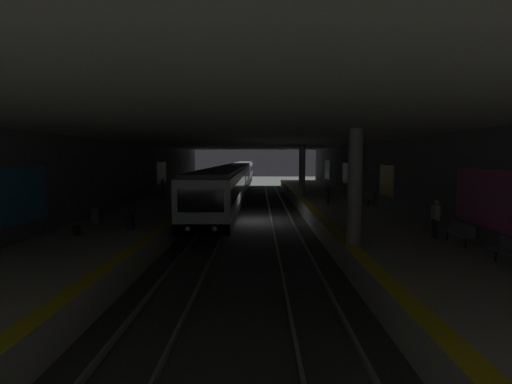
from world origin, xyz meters
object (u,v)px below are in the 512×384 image
(person_standing_far, at_px, (163,186))
(backpack_on_floor, at_px, (76,231))
(person_waiting_near, at_px, (195,183))
(pillar_far, at_px, (302,171))
(trash_bin, at_px, (95,217))
(metro_train, at_px, (238,176))
(bench_left_mid, at_px, (458,231))
(suitcase_rolling, at_px, (131,222))
(bench_left_far, at_px, (367,197))
(person_boarding, at_px, (328,193))
(person_walking_mid, at_px, (435,217))
(pillar_near, at_px, (355,187))
(bench_right_mid, at_px, (159,190))

(person_standing_far, distance_m, backpack_on_floor, 17.17)
(backpack_on_floor, bearing_deg, person_waiting_near, -5.03)
(pillar_far, bearing_deg, trash_bin, 137.76)
(metro_train, distance_m, bench_left_mid, 34.60)
(person_waiting_near, relative_size, suitcase_rolling, 1.67)
(bench_left_mid, relative_size, person_waiting_near, 1.03)
(bench_left_far, xyz_separation_m, person_standing_far, (6.35, 16.76, 0.29))
(metro_train, distance_m, person_boarding, 22.14)
(person_standing_far, xyz_separation_m, suitcase_rolling, (-15.85, -2.67, -0.47))
(person_standing_far, bearing_deg, pillar_far, -95.97)
(suitcase_rolling, bearing_deg, metro_train, -6.36)
(suitcase_rolling, bearing_deg, person_walking_mid, -97.27)
(backpack_on_floor, xyz_separation_m, trash_bin, (2.45, 0.28, 0.23))
(person_waiting_near, bearing_deg, person_walking_mid, -145.61)
(person_walking_mid, xyz_separation_m, trash_bin, (2.90, 15.93, -0.46))
(bench_left_mid, xyz_separation_m, person_standing_far, (18.68, 16.76, 0.29))
(person_walking_mid, xyz_separation_m, person_boarding, (11.10, 2.47, -0.07))
(pillar_near, xyz_separation_m, pillar_far, (17.46, 0.00, 0.00))
(trash_bin, bearing_deg, pillar_far, -42.24)
(person_walking_mid, xyz_separation_m, backpack_on_floor, (0.45, 15.65, -0.69))
(person_boarding, bearing_deg, person_standing_far, 64.92)
(bench_left_mid, height_order, trash_bin, bench_left_mid)
(bench_left_far, height_order, backpack_on_floor, bench_left_far)
(suitcase_rolling, height_order, trash_bin, suitcase_rolling)
(pillar_far, relative_size, bench_right_mid, 2.68)
(bench_right_mid, distance_m, suitcase_rolling, 15.83)
(metro_train, bearing_deg, suitcase_rolling, 173.64)
(bench_left_mid, bearing_deg, metro_train, 18.08)
(bench_right_mid, xyz_separation_m, person_boarding, (-6.19, -14.19, 0.29))
(person_walking_mid, height_order, person_standing_far, person_walking_mid)
(person_waiting_near, xyz_separation_m, suitcase_rolling, (-18.57, -0.23, -0.55))
(bench_left_mid, xyz_separation_m, suitcase_rolling, (2.83, 14.08, -0.18))
(pillar_near, relative_size, bench_left_mid, 2.68)
(person_standing_far, bearing_deg, metro_train, -22.97)
(bench_left_far, height_order, bench_right_mid, same)
(bench_left_mid, height_order, person_standing_far, person_standing_far)
(person_waiting_near, distance_m, person_standing_far, 3.65)
(pillar_near, height_order, person_waiting_near, pillar_near)
(bench_right_mid, distance_m, backpack_on_floor, 16.88)
(bench_left_mid, distance_m, bench_left_far, 12.34)
(metro_train, height_order, backpack_on_floor, metro_train)
(metro_train, relative_size, person_waiting_near, 36.11)
(suitcase_rolling, bearing_deg, backpack_on_floor, 123.25)
(bench_left_mid, height_order, bench_left_far, same)
(pillar_far, height_order, metro_train, pillar_far)
(pillar_near, xyz_separation_m, person_standing_far, (18.77, 12.57, -1.46))
(pillar_near, relative_size, suitcase_rolling, 4.59)
(person_boarding, bearing_deg, trash_bin, 121.37)
(bench_left_far, relative_size, person_standing_far, 1.12)
(bench_left_far, distance_m, person_standing_far, 17.92)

